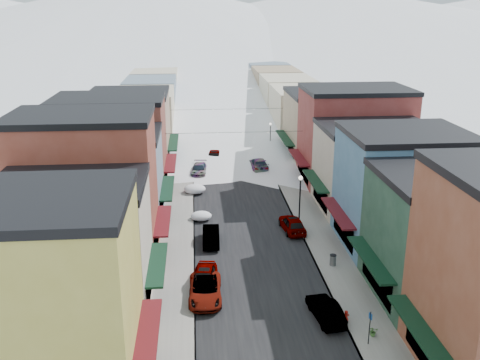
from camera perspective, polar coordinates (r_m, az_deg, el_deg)
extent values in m
cube|color=black|center=(84.41, -1.60, 4.05)|extent=(10.00, 160.00, 0.01)
cube|color=gray|center=(84.28, -6.09, 3.98)|extent=(3.20, 160.00, 0.15)
cube|color=gray|center=(85.01, 2.86, 4.18)|extent=(3.20, 160.00, 0.15)
cube|color=slate|center=(84.26, -5.04, 4.01)|extent=(0.10, 160.00, 0.15)
cube|color=slate|center=(84.82, 1.82, 4.16)|extent=(0.10, 160.00, 0.15)
cube|color=gold|center=(30.99, -20.66, -12.13)|extent=(10.00, 8.50, 11.00)
cube|color=black|center=(28.65, -21.92, -2.09)|extent=(10.20, 8.70, 0.50)
cube|color=#540E14|center=(31.15, -9.82, -15.92)|extent=(1.20, 7.22, 0.15)
cube|color=beige|center=(38.74, -17.28, -7.16)|extent=(10.00, 8.00, 9.00)
cube|color=black|center=(37.04, -17.96, -0.49)|extent=(10.20, 8.20, 0.50)
cube|color=black|center=(38.48, -8.83, -8.84)|extent=(1.20, 6.80, 0.15)
cube|color=brown|center=(45.56, -16.06, -1.18)|extent=(11.00, 8.00, 12.00)
cube|color=black|center=(43.98, -16.77, 6.53)|extent=(11.20, 8.20, 0.50)
cube|color=#540E14|center=(45.74, -8.23, -4.31)|extent=(1.20, 6.80, 0.15)
cube|color=gray|center=(53.96, -13.76, 0.04)|extent=(10.00, 9.00, 8.50)
cube|color=black|center=(52.78, -14.12, 4.69)|extent=(10.20, 9.20, 0.50)
cube|color=black|center=(53.69, -7.77, -0.86)|extent=(1.20, 7.65, 0.15)
cube|color=brown|center=(62.39, -13.56, 3.45)|extent=(12.00, 9.00, 10.50)
cube|color=black|center=(61.28, -13.94, 8.43)|extent=(12.20, 9.20, 0.50)
cube|color=#540E14|center=(62.27, -7.41, 1.82)|extent=(1.20, 7.65, 0.15)
cube|color=#977C63|center=(72.01, -11.64, 5.10)|extent=(10.00, 11.00, 9.50)
cube|color=black|center=(71.08, -11.89, 9.03)|extent=(10.20, 11.20, 0.50)
cube|color=black|center=(71.92, -7.12, 4.05)|extent=(1.20, 9.35, 0.15)
cube|color=black|center=(32.60, 18.75, -15.02)|extent=(1.20, 7.65, 0.15)
cube|color=#1E3E2D|center=(41.41, 21.25, -5.93)|extent=(10.00, 9.00, 9.00)
cube|color=black|center=(39.82, 22.02, 0.34)|extent=(10.20, 9.20, 0.50)
cube|color=black|center=(39.86, 13.70, -8.17)|extent=(1.20, 7.65, 0.15)
cube|color=teal|center=(48.86, 16.84, -1.19)|extent=(10.00, 9.00, 10.00)
cube|color=black|center=(47.46, 17.41, 4.80)|extent=(10.20, 9.20, 0.50)
cube|color=#540E14|center=(47.72, 10.37, -3.46)|extent=(1.20, 7.65, 0.15)
cube|color=#B4A790|center=(57.27, 14.03, 1.07)|extent=(11.00, 9.00, 8.50)
cube|color=black|center=(56.16, 14.37, 5.46)|extent=(11.20, 9.20, 0.50)
cube|color=black|center=(55.93, 8.02, -0.09)|extent=(1.20, 7.65, 0.15)
cube|color=maroon|center=(65.36, 12.05, 4.44)|extent=(12.00, 9.00, 11.00)
cube|color=black|center=(64.29, 12.39, 9.42)|extent=(12.20, 9.20, 0.50)
cube|color=#540E14|center=(64.35, 6.28, 2.40)|extent=(1.20, 7.65, 0.15)
cube|color=#988264|center=(74.71, 9.09, 5.51)|extent=(10.00, 11.00, 9.00)
cube|color=black|center=(73.84, 9.27, 9.11)|extent=(10.20, 11.20, 0.50)
cube|color=black|center=(73.86, 4.81, 4.50)|extent=(1.20, 9.35, 0.15)
cube|color=gray|center=(85.71, -10.13, 6.73)|extent=(9.00, 13.00, 8.00)
cube|color=gray|center=(87.07, 6.60, 7.06)|extent=(9.00, 13.00, 8.00)
cube|color=gray|center=(99.44, -9.46, 8.31)|extent=(9.00, 13.00, 8.00)
cube|color=gray|center=(100.61, 5.03, 8.60)|extent=(9.00, 13.00, 8.00)
cube|color=gray|center=(113.23, -8.95, 9.51)|extent=(9.00, 13.00, 8.00)
cube|color=gray|center=(114.26, 3.83, 9.76)|extent=(9.00, 13.00, 8.00)
cube|color=gray|center=(127.06, -8.55, 10.45)|extent=(9.00, 13.00, 8.00)
cube|color=gray|center=(127.99, 2.88, 10.68)|extent=(9.00, 13.00, 8.00)
cube|color=silver|center=(247.22, -3.96, 14.70)|extent=(360.00, 40.00, 12.00)
cone|color=white|center=(297.85, -10.27, 17.16)|extent=(300.00, 300.00, 34.00)
cone|color=white|center=(301.21, 9.85, 16.81)|extent=(320.00, 320.00, 30.00)
cylinder|color=black|center=(63.55, -0.57, 5.10)|extent=(16.40, 0.04, 0.04)
cylinder|color=black|center=(78.21, -1.42, 7.57)|extent=(16.40, 0.04, 0.04)
imported|color=silver|center=(39.95, -3.73, -11.63)|extent=(2.49, 5.15, 1.41)
imported|color=#9EA2A6|center=(41.43, -3.85, -10.36)|extent=(2.44, 4.78, 1.56)
imported|color=black|center=(48.52, -3.11, -6.00)|extent=(1.61, 4.32, 1.41)
imported|color=gray|center=(68.10, -4.39, 1.13)|extent=(2.35, 4.85, 1.36)
imported|color=black|center=(38.03, 9.11, -13.52)|extent=(2.05, 4.41, 1.40)
imported|color=#9D9FA6|center=(51.16, 5.60, -4.66)|extent=(2.26, 4.71, 1.55)
imported|color=black|center=(69.95, 2.00, 1.71)|extent=(2.32, 5.37, 1.54)
imported|color=gray|center=(73.08, -2.79, 2.48)|extent=(2.62, 5.19, 1.69)
imported|color=silver|center=(96.03, -0.84, 6.19)|extent=(2.68, 5.03, 1.34)
cylinder|color=#B41109|center=(38.23, 11.22, -14.36)|extent=(0.32, 0.32, 0.09)
cylinder|color=#B41109|center=(38.11, 11.24, -14.06)|extent=(0.22, 0.22, 0.56)
sphere|color=#B41109|center=(37.94, 11.27, -13.66)|extent=(0.24, 0.24, 0.24)
cylinder|color=#B41109|center=(38.06, 11.25, -13.95)|extent=(0.42, 0.09, 0.09)
cylinder|color=black|center=(35.59, 13.65, -15.10)|extent=(0.06, 0.06, 2.32)
cube|color=#1B4995|center=(35.14, 13.75, -13.94)|extent=(0.13, 0.30, 0.42)
cylinder|color=#5A5C5F|center=(45.02, 9.88, -8.43)|extent=(0.51, 0.51, 0.88)
cylinder|color=black|center=(44.82, 9.91, -7.90)|extent=(0.55, 0.55, 0.06)
cylinder|color=black|center=(52.69, 6.30, -4.66)|extent=(0.34, 0.34, 0.11)
cylinder|color=black|center=(51.87, 6.39, -2.38)|extent=(0.14, 0.14, 4.59)
sphere|color=white|center=(51.06, 6.48, 0.22)|extent=(0.41, 0.41, 0.41)
cylinder|color=black|center=(78.31, 3.22, 3.05)|extent=(0.30, 0.30, 0.10)
cylinder|color=black|center=(77.82, 3.25, 4.44)|extent=(0.12, 0.12, 4.01)
sphere|color=white|center=(77.34, 3.27, 5.99)|extent=(0.36, 0.36, 0.36)
imported|color=#3D6B30|center=(36.88, 14.03, -15.40)|extent=(0.62, 0.55, 0.64)
ellipsoid|color=white|center=(40.19, -3.79, -11.85)|extent=(2.16, 1.83, 0.92)
ellipsoid|color=white|center=(41.35, -3.54, -11.28)|extent=(0.92, 0.83, 0.46)
ellipsoid|color=white|center=(53.75, -4.16, -3.85)|extent=(2.10, 1.78, 0.89)
ellipsoid|color=white|center=(54.95, -3.97, -3.59)|extent=(0.90, 0.81, 0.45)
ellipsoid|color=white|center=(61.32, -4.85, -0.97)|extent=(2.48, 2.10, 1.05)
ellipsoid|color=white|center=(62.54, -4.67, -0.83)|extent=(1.06, 0.95, 0.53)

